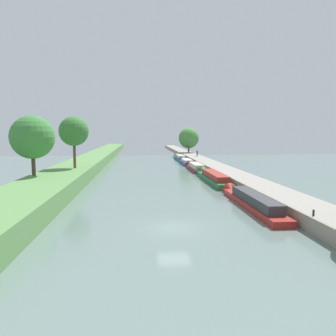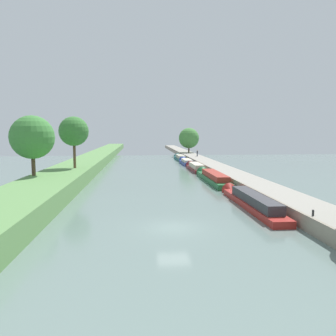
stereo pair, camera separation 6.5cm
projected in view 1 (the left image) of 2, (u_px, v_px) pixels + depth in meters
The scene contains 14 objects.
ground_plane at pixel (174, 228), 25.20m from camera, with size 160.00×160.00×0.00m, color slate.
right_towpath at pixel (322, 217), 26.18m from camera, with size 4.03×260.00×1.19m.
stone_quay at pixel (296, 217), 25.99m from camera, with size 0.25×260.00×1.24m.
narrowboat_red at pixel (251, 201), 32.34m from camera, with size 1.85×15.53×2.04m.
narrowboat_green at pixel (213, 177), 49.09m from camera, with size 2.18×16.03×2.18m.
narrowboat_maroon at pixel (195, 167), 63.65m from camera, with size 2.11×12.20×2.14m.
narrowboat_blue at pixel (186, 162), 76.16m from camera, with size 2.19×11.22×2.08m.
narrowboat_teal at pixel (180, 158), 87.92m from camera, with size 2.08×13.10×2.00m.
tree_rightbank_midnear at pixel (189, 138), 99.32m from camera, with size 6.13×6.13×7.42m.
tree_leftbank_downstream at pixel (32, 137), 40.20m from camera, with size 5.34×5.34×7.40m.
tree_leftbank_upstream at pixel (74, 131), 48.65m from camera, with size 4.37×4.37×7.67m.
person_walking at pixel (197, 153), 83.71m from camera, with size 0.34×0.34×1.66m.
mooring_bollard_near at pixel (314, 213), 24.19m from camera, with size 0.16×0.16×0.45m.
mooring_bollard_far at pixel (184, 153), 93.93m from camera, with size 0.16×0.16×0.45m.
Camera 1 is at (-2.63, -24.42, 7.32)m, focal length 35.12 mm.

